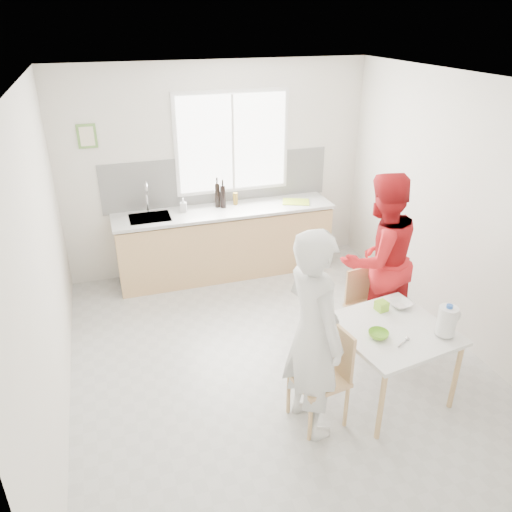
{
  "coord_description": "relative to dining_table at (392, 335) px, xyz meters",
  "views": [
    {
      "loc": [
        -1.45,
        -3.91,
        3.2
      ],
      "look_at": [
        -0.13,
        0.2,
        1.08
      ],
      "focal_mm": 35.0,
      "sensor_mm": 36.0,
      "label": 1
    }
  ],
  "objects": [
    {
      "name": "milk_jug",
      "position": [
        0.36,
        -0.23,
        0.23
      ],
      "size": [
        0.22,
        0.16,
        0.28
      ],
      "rotation": [
        0.0,
        0.0,
        0.15
      ],
      "color": "white",
      "rests_on": "dining_table"
    },
    {
      "name": "person_red",
      "position": [
        0.35,
        0.88,
        0.27
      ],
      "size": [
        0.99,
        0.82,
        1.84
      ],
      "primitive_type": "imported",
      "rotation": [
        0.0,
        0.0,
        3.29
      ],
      "color": "red",
      "rests_on": "ground"
    },
    {
      "name": "backsplash",
      "position": [
        -0.8,
        3.06,
        0.58
      ],
      "size": [
        3.0,
        0.02,
        0.65
      ],
      "primitive_type": "cube",
      "color": "white",
      "rests_on": "room_shell"
    },
    {
      "name": "soap_bottle",
      "position": [
        -1.31,
        2.85,
        0.36
      ],
      "size": [
        0.1,
        0.1,
        0.17
      ],
      "primitive_type": "imported",
      "rotation": [
        0.0,
        0.0,
        -0.24
      ],
      "color": "#999999",
      "rests_on": "kitchen_counter"
    },
    {
      "name": "chair_far",
      "position": [
        0.22,
        0.85,
        -0.2
      ],
      "size": [
        0.42,
        0.42,
        0.8
      ],
      "rotation": [
        0.0,
        0.0,
        0.15
      ],
      "color": "tan",
      "rests_on": "ground"
    },
    {
      "name": "wine_bottle_a",
      "position": [
        -0.86,
        2.88,
        0.44
      ],
      "size": [
        0.07,
        0.07,
        0.32
      ],
      "primitive_type": "cylinder",
      "color": "black",
      "rests_on": "kitchen_counter"
    },
    {
      "name": "window",
      "position": [
        -0.6,
        3.05,
        1.06
      ],
      "size": [
        1.5,
        0.06,
        1.3
      ],
      "color": "white",
      "rests_on": "room_shell"
    },
    {
      "name": "bowl_green",
      "position": [
        -0.19,
        -0.08,
        0.1
      ],
      "size": [
        0.2,
        0.2,
        0.05
      ],
      "primitive_type": "imported",
      "rotation": [
        0.0,
        0.0,
        0.15
      ],
      "color": "#76BF2C",
      "rests_on": "dining_table"
    },
    {
      "name": "spoon",
      "position": [
        -0.05,
        -0.23,
        0.08
      ],
      "size": [
        0.15,
        0.09,
        0.01
      ],
      "primitive_type": "cylinder",
      "rotation": [
        0.0,
        1.57,
        0.5
      ],
      "color": "#A5A5AA",
      "rests_on": "dining_table"
    },
    {
      "name": "bowl_white",
      "position": [
        0.26,
        0.29,
        0.1
      ],
      "size": [
        0.23,
        0.23,
        0.05
      ],
      "primitive_type": "imported",
      "rotation": [
        0.0,
        0.0,
        0.15
      ],
      "color": "white",
      "rests_on": "dining_table"
    },
    {
      "name": "kitchen_counter",
      "position": [
        -0.8,
        2.77,
        -0.23
      ],
      "size": [
        2.84,
        0.64,
        1.37
      ],
      "color": "tan",
      "rests_on": "ground"
    },
    {
      "name": "wine_bottle_b",
      "position": [
        -0.79,
        2.83,
        0.43
      ],
      "size": [
        0.07,
        0.07,
        0.3
      ],
      "primitive_type": "cylinder",
      "color": "black",
      "rests_on": "kitchen_counter"
    },
    {
      "name": "jar_amber",
      "position": [
        -0.61,
        2.89,
        0.36
      ],
      "size": [
        0.06,
        0.06,
        0.16
      ],
      "primitive_type": "cylinder",
      "color": "olive",
      "rests_on": "kitchen_counter"
    },
    {
      "name": "chair_left",
      "position": [
        -0.67,
        -0.1,
        -0.15
      ],
      "size": [
        0.47,
        0.47,
        0.9
      ],
      "rotation": [
        0.0,
        0.0,
        -1.42
      ],
      "color": "tan",
      "rests_on": "ground"
    },
    {
      "name": "person_white",
      "position": [
        -0.82,
        -0.13,
        0.27
      ],
      "size": [
        0.53,
        0.72,
        1.82
      ],
      "primitive_type": "imported",
      "rotation": [
        0.0,
        0.0,
        1.72
      ],
      "color": "white",
      "rests_on": "ground"
    },
    {
      "name": "ground",
      "position": [
        -0.8,
        0.82,
        -0.64
      ],
      "size": [
        4.5,
        4.5,
        0.0
      ],
      "primitive_type": "plane",
      "color": "#B7B7B2",
      "rests_on": "ground"
    },
    {
      "name": "cutting_board",
      "position": [
        0.18,
        2.73,
        0.28
      ],
      "size": [
        0.42,
        0.36,
        0.01
      ],
      "primitive_type": "cube",
      "rotation": [
        0.0,
        0.0,
        -0.39
      ],
      "color": "#B6D832",
      "rests_on": "kitchen_counter"
    },
    {
      "name": "picture_frame",
      "position": [
        -2.35,
        3.05,
        1.26
      ],
      "size": [
        0.22,
        0.03,
        0.28
      ],
      "color": "#619242",
      "rests_on": "room_shell"
    },
    {
      "name": "room_shell",
      "position": [
        -0.8,
        0.82,
        1.0
      ],
      "size": [
        4.5,
        4.5,
        4.5
      ],
      "color": "silver",
      "rests_on": "ground"
    },
    {
      "name": "dining_table",
      "position": [
        0.0,
        0.0,
        0.0
      ],
      "size": [
        1.06,
        1.06,
        0.72
      ],
      "rotation": [
        0.0,
        0.0,
        0.15
      ],
      "color": "white",
      "rests_on": "ground"
    },
    {
      "name": "green_box",
      "position": [
        0.06,
        0.29,
        0.12
      ],
      "size": [
        0.11,
        0.11,
        0.09
      ],
      "primitive_type": "cube",
      "rotation": [
        0.0,
        0.0,
        0.15
      ],
      "color": "#92D631",
      "rests_on": "dining_table"
    }
  ]
}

